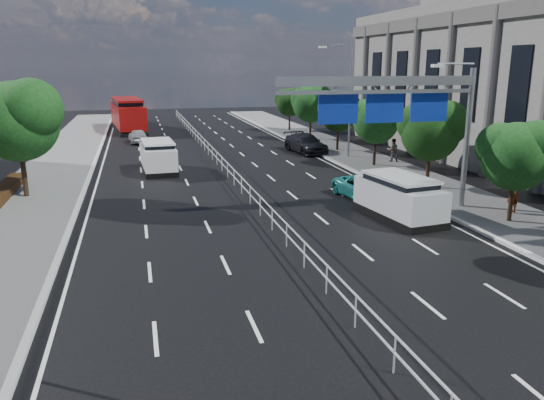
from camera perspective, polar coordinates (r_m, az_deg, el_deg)
name	(u,v)px	position (r m, az deg, el deg)	size (l,w,h in m)	color
ground	(344,315)	(16.54, 7.79, -12.17)	(160.00, 160.00, 0.00)	black
kerb_near	(23,352)	(15.80, -25.25, -14.56)	(0.25, 140.00, 0.15)	silver
median_fence	(223,165)	(37.24, -5.25, 3.73)	(0.05, 85.00, 1.02)	silver
overhead_gantry	(400,102)	(26.86, 13.62, 10.23)	(10.24, 0.38, 7.45)	gray
streetlight_far	(347,93)	(42.91, 8.06, 11.35)	(2.78, 2.40, 9.00)	gray
civic_hall	(527,79)	(46.27, 25.76, 11.63)	(14.40, 36.00, 14.35)	slate
near_tree_back	(18,116)	(32.34, -25.61, 8.10)	(4.84, 4.51, 6.69)	black
far_tree_c	(518,152)	(27.02, 24.92, 4.67)	(3.52, 3.28, 4.94)	black
far_tree_d	(432,128)	(33.08, 16.82, 7.39)	(3.85, 3.59, 5.34)	black
far_tree_e	(377,119)	(39.66, 11.21, 8.59)	(3.63, 3.38, 5.13)	black
far_tree_f	(339,111)	(46.52, 7.21, 9.48)	(3.52, 3.28, 5.02)	black
far_tree_g	(311,102)	(53.53, 4.25, 10.46)	(3.96, 3.69, 5.45)	black
far_tree_h	(290,101)	(60.69, 1.95, 10.63)	(3.41, 3.18, 4.91)	black
white_minivan	(158,156)	(38.27, -12.15, 4.60)	(2.45, 5.18, 2.20)	black
red_bus	(128,114)	(63.56, -15.28, 8.93)	(4.20, 12.45, 3.65)	black
near_car_silver	(138,136)	(53.14, -14.22, 6.70)	(1.60, 3.96, 1.35)	#9A9CA1
near_car_dark	(136,117)	(71.58, -14.39, 8.65)	(1.69, 4.84, 1.59)	black
silver_minivan	(399,197)	(26.63, 13.50, 0.27)	(2.82, 5.38, 2.14)	black
parked_car_teal	(365,188)	(30.22, 9.95, 1.29)	(2.09, 4.54, 1.26)	#1A7875
parked_car_dark	(306,143)	(45.87, 3.64, 6.10)	(2.22, 5.46, 1.59)	black
pedestrian_a	(513,195)	(29.01, 24.49, 0.47)	(0.65, 0.43, 1.79)	gray
pedestrian_b	(393,150)	(41.75, 12.87, 5.27)	(0.85, 0.67, 1.76)	gray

